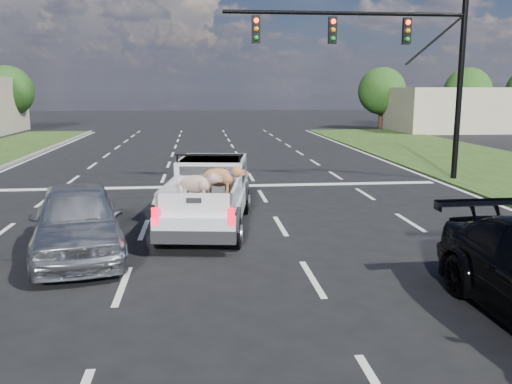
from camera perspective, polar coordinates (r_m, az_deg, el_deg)
ground at (r=10.16m, az=-3.90°, el=-9.46°), size 160.00×160.00×0.00m
road_markings at (r=16.47m, az=-4.79°, el=-1.52°), size 17.75×60.00×0.01m
traffic_signal at (r=21.42m, az=14.94°, el=13.71°), size 9.11×0.31×7.00m
building_right at (r=48.95m, az=21.31°, el=8.10°), size 12.00×7.00×3.60m
tree_far_c at (r=50.04m, az=-24.68°, el=9.61°), size 4.20×4.20×5.40m
tree_far_d at (r=50.25m, az=13.12°, el=10.30°), size 4.20×4.20×5.40m
tree_far_e at (r=53.39m, az=21.38°, el=9.86°), size 4.20×4.20×5.40m
pickup_truck at (r=13.95m, az=-4.96°, el=-0.12°), size 2.48×5.22×1.88m
silver_sedan at (r=12.14m, az=-18.30°, el=-2.81°), size 2.71×4.80×1.54m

